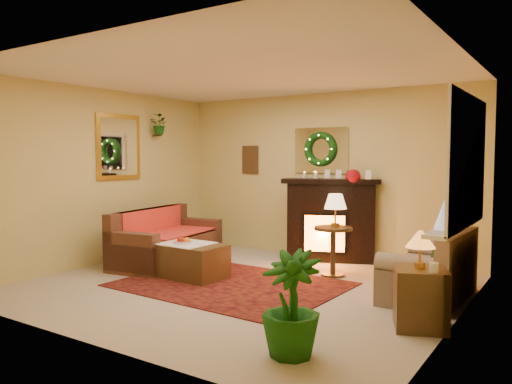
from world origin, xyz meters
The scene contains 31 objects.
floor centered at (0.00, 0.00, 0.00)m, with size 5.00×5.00×0.00m, color beige.
ceiling centered at (0.00, 0.00, 2.60)m, with size 5.00×5.00×0.00m, color white.
wall_back centered at (0.00, 2.25, 1.30)m, with size 5.00×5.00×0.00m, color #EFD88C.
wall_front centered at (0.00, -2.25, 1.30)m, with size 5.00×5.00×0.00m, color #EFD88C.
wall_left centered at (-2.50, 0.00, 1.30)m, with size 4.50×4.50×0.00m, color #EFD88C.
wall_right centered at (2.50, 0.00, 1.30)m, with size 4.50×4.50×0.00m, color #EFD88C.
area_rug centered at (-0.15, 0.01, 0.01)m, with size 2.65×1.99×0.01m, color #470F06.
sofa centered at (-1.71, 0.54, 0.43)m, with size 0.83×1.89×0.81m, color brown.
red_throw centered at (-1.78, 0.66, 0.46)m, with size 0.88×1.43×0.02m, color red.
fireplace centered at (0.27, 2.04, 0.55)m, with size 1.31×0.41×1.20m, color black.
poinsettia centered at (0.63, 2.01, 1.30)m, with size 0.23×0.23×0.23m, color #A40A15.
mantel_candle_a centered at (-0.20, 2.05, 1.26)m, with size 0.06×0.06×0.18m, color white.
mantel_candle_b centered at (0.03, 1.99, 1.26)m, with size 0.07×0.07×0.20m, color white.
mantel_mirror centered at (0.00, 2.23, 1.70)m, with size 0.92×0.02×0.72m, color white.
wreath centered at (0.00, 2.19, 1.72)m, with size 0.55×0.55×0.11m, color #194719.
wall_art centered at (-1.35, 2.23, 1.55)m, with size 0.32×0.03×0.48m, color #381E11.
gold_mirror centered at (-2.48, 0.30, 1.75)m, with size 0.03×0.84×1.00m, color gold.
hanging_plant centered at (-2.34, 1.05, 1.97)m, with size 0.33×0.28×0.36m, color #194719.
loveseat centered at (2.06, 0.77, 0.42)m, with size 0.77×1.33×0.77m, color tan.
window_frame centered at (2.48, 0.55, 1.55)m, with size 0.03×1.86×1.36m, color white.
window_glass centered at (2.47, 0.55, 1.55)m, with size 0.02×1.70×1.22m, color black.
window_sill centered at (2.38, 0.55, 0.87)m, with size 0.22×1.86×0.04m, color white.
mini_tree centered at (2.36, 0.10, 1.04)m, with size 0.18×0.18×0.27m, color silver.
sill_plant centered at (2.42, 1.24, 1.08)m, with size 0.27×0.22×0.50m, color #1D6329.
side_table_round centered at (0.71, 1.15, 0.33)m, with size 0.51×0.51×0.66m, color #452B19.
lamp_cream centered at (0.74, 1.15, 0.88)m, with size 0.30×0.30×0.45m, color #E3B887.
end_table_square centered at (2.26, -0.31, 0.27)m, with size 0.46×0.46×0.56m, color #502B18.
lamp_tiffany centered at (2.25, -0.31, 0.74)m, with size 0.27×0.27×0.40m, color orange.
coffee_table centered at (-0.89, 0.01, 0.21)m, with size 1.06×0.58×0.45m, color black.
fruit_bowl centered at (-0.92, -0.02, 0.45)m, with size 0.26×0.26×0.06m, color silver.
floor_palm centered at (1.57, -1.54, 0.45)m, with size 1.43×1.43×2.55m, color #255F2A.
Camera 1 is at (3.47, -4.95, 1.59)m, focal length 35.00 mm.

